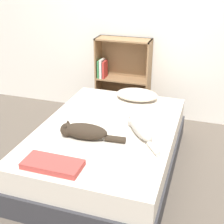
{
  "coord_description": "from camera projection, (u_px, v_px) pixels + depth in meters",
  "views": [
    {
      "loc": [
        0.88,
        -2.55,
        1.92
      ],
      "look_at": [
        0.0,
        0.14,
        0.57
      ],
      "focal_mm": 50.0,
      "sensor_mm": 36.0,
      "label": 1
    }
  ],
  "objects": [
    {
      "name": "blanket_fold",
      "position": [
        53.0,
        164.0,
        2.45
      ],
      "size": [
        0.47,
        0.22,
        0.05
      ],
      "color": "#B2423D",
      "rests_on": "bed"
    },
    {
      "name": "ground_plane",
      "position": [
        108.0,
        167.0,
        3.26
      ],
      "size": [
        8.0,
        8.0,
        0.0
      ],
      "primitive_type": "plane",
      "color": "brown"
    },
    {
      "name": "wall_back",
      "position": [
        143.0,
        23.0,
        3.92
      ],
      "size": [
        8.0,
        0.06,
        2.5
      ],
      "color": "white",
      "rests_on": "ground_plane"
    },
    {
      "name": "bed",
      "position": [
        108.0,
        148.0,
        3.16
      ],
      "size": [
        1.34,
        1.93,
        0.47
      ],
      "color": "#333338",
      "rests_on": "ground_plane"
    },
    {
      "name": "cat_light",
      "position": [
        140.0,
        128.0,
        2.91
      ],
      "size": [
        0.42,
        0.53,
        0.15
      ],
      "rotation": [
        0.0,
        0.0,
        2.2
      ],
      "color": "beige",
      "rests_on": "bed"
    },
    {
      "name": "pillow",
      "position": [
        137.0,
        95.0,
        3.67
      ],
      "size": [
        0.49,
        0.33,
        0.12
      ],
      "color": "beige",
      "rests_on": "bed"
    },
    {
      "name": "cat_dark",
      "position": [
        84.0,
        131.0,
        2.84
      ],
      "size": [
        0.62,
        0.19,
        0.15
      ],
      "rotation": [
        0.0,
        0.0,
        3.21
      ],
      "color": "#33281E",
      "rests_on": "bed"
    },
    {
      "name": "bookshelf",
      "position": [
        122.0,
        77.0,
        4.18
      ],
      "size": [
        0.71,
        0.26,
        1.07
      ],
      "color": "#8E6B47",
      "rests_on": "ground_plane"
    }
  ]
}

